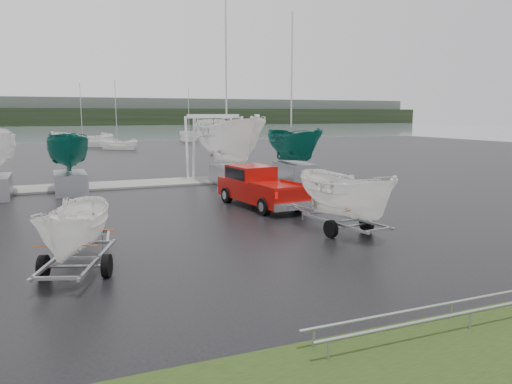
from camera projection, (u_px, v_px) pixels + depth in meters
name	position (u px, v px, depth m)	size (l,w,h in m)	color
ground_plane	(161.00, 236.00, 17.12)	(120.00, 120.00, 0.00)	black
lake	(63.00, 133.00, 108.23)	(300.00, 300.00, 0.00)	gray
dock	(113.00, 185.00, 28.95)	(30.00, 3.00, 0.12)	gray
treeline	(56.00, 117.00, 171.55)	(300.00, 8.00, 6.00)	black
far_hill	(55.00, 111.00, 178.52)	(300.00, 6.00, 10.00)	#4C5651
pickup_truck	(258.00, 186.00, 22.64)	(2.48, 5.55, 1.79)	#930C08
trailer_hitched	(347.00, 155.00, 17.07)	(1.93, 3.72, 5.08)	#94969C
trailer_parked	(73.00, 187.00, 12.65)	(2.32, 3.79, 4.27)	#94969C
boat_hoist	(214.00, 138.00, 30.89)	(3.30, 2.18, 4.12)	silver
keelboat_1	(67.00, 131.00, 25.89)	(2.10, 3.20, 6.67)	#94969C
keelboat_2	(229.00, 104.00, 28.88)	(2.95, 3.20, 11.14)	#94969C
keelboat_3	(295.00, 126.00, 31.04)	(2.16, 3.20, 10.32)	#94969C
mast_rack_2	(461.00, 307.00, 9.93)	(7.00, 0.56, 0.06)	#94969C
moored_boat_1	(83.00, 147.00, 63.28)	(3.79, 3.74, 11.92)	white
moored_boat_2	(118.00, 149.00, 58.61)	(3.00, 3.00, 10.78)	white
moored_boat_3	(189.00, 141.00, 75.94)	(2.97, 3.03, 11.53)	white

